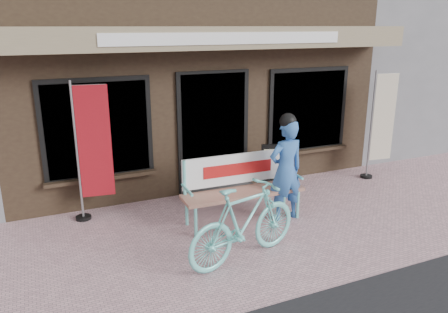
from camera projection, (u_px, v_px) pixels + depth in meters
name	position (u px, v px, depth m)	size (l,w,h in m)	color
ground	(266.00, 235.00, 6.39)	(70.00, 70.00, 0.00)	#C899A1
storefront	(162.00, 23.00, 9.87)	(7.00, 6.77, 6.00)	black
neighbor_right_near	(420.00, 30.00, 13.69)	(10.00, 7.00, 5.60)	slate
bench	(241.00, 183.00, 6.75)	(1.92, 0.54, 1.04)	#71DDD5
person	(286.00, 168.00, 6.71)	(0.60, 0.41, 1.69)	#3366B1
bicycle	(244.00, 223.00, 5.58)	(0.49, 1.73, 1.04)	#71DDD5
nobori_red	(92.00, 150.00, 6.64)	(0.65, 0.27, 2.18)	gray
nobori_cream	(381.00, 123.00, 8.53)	(0.63, 0.26, 2.14)	gray
menu_stand	(274.00, 168.00, 7.91)	(0.45, 0.23, 0.90)	black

